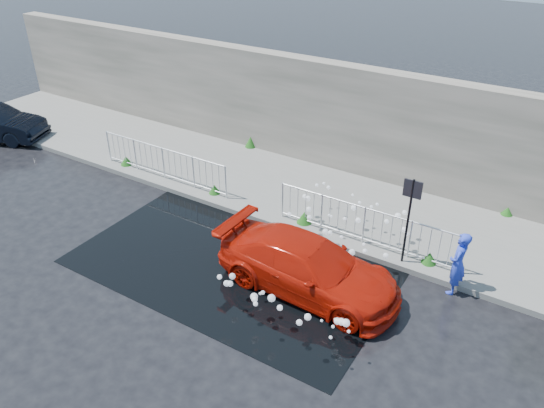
# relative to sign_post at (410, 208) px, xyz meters

# --- Properties ---
(ground) EXTENTS (90.00, 90.00, 0.00)m
(ground) POSITION_rel_sign_post_xyz_m (-4.20, -3.10, -1.72)
(ground) COLOR black
(ground) RESTS_ON ground
(pavement) EXTENTS (30.00, 4.00, 0.15)m
(pavement) POSITION_rel_sign_post_xyz_m (-4.20, 1.90, -1.65)
(pavement) COLOR slate
(pavement) RESTS_ON ground
(curb) EXTENTS (30.00, 0.25, 0.16)m
(curb) POSITION_rel_sign_post_xyz_m (-4.20, -0.10, -1.64)
(curb) COLOR slate
(curb) RESTS_ON ground
(retaining_wall) EXTENTS (30.00, 0.60, 3.50)m
(retaining_wall) POSITION_rel_sign_post_xyz_m (-4.20, 4.10, 0.18)
(retaining_wall) COLOR #555247
(retaining_wall) RESTS_ON pavement
(puddle) EXTENTS (8.00, 5.00, 0.01)m
(puddle) POSITION_rel_sign_post_xyz_m (-3.70, -2.10, -1.72)
(puddle) COLOR black
(puddle) RESTS_ON ground
(sign_post) EXTENTS (0.45, 0.06, 2.50)m
(sign_post) POSITION_rel_sign_post_xyz_m (0.00, 0.00, 0.00)
(sign_post) COLOR black
(sign_post) RESTS_ON ground
(railing_left) EXTENTS (5.05, 0.05, 1.10)m
(railing_left) POSITION_rel_sign_post_xyz_m (-8.20, 0.25, -0.99)
(railing_left) COLOR silver
(railing_left) RESTS_ON pavement
(railing_right) EXTENTS (5.05, 0.05, 1.10)m
(railing_right) POSITION_rel_sign_post_xyz_m (-1.20, 0.25, -0.99)
(railing_right) COLOR silver
(railing_right) RESTS_ON pavement
(weeds) EXTENTS (12.17, 3.93, 0.40)m
(weeds) POSITION_rel_sign_post_xyz_m (-4.58, 1.46, -1.41)
(weeds) COLOR #174612
(weeds) RESTS_ON pavement
(water_spray) EXTENTS (3.49, 5.56, 0.96)m
(water_spray) POSITION_rel_sign_post_xyz_m (-1.58, -1.36, -0.99)
(water_spray) COLOR white
(water_spray) RESTS_ON ground
(red_car) EXTENTS (4.56, 1.95, 1.31)m
(red_car) POSITION_rel_sign_post_xyz_m (-1.61, -2.06, -1.07)
(red_car) COLOR #AE1406
(red_car) RESTS_ON ground
(person) EXTENTS (0.39, 0.60, 1.64)m
(person) POSITION_rel_sign_post_xyz_m (1.38, -0.30, -0.91)
(person) COLOR blue
(person) RESTS_ON ground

